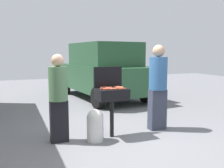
# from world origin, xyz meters

# --- Properties ---
(ground_plane) EXTENTS (24.00, 24.00, 0.00)m
(ground_plane) POSITION_xyz_m (0.00, 0.00, 0.00)
(ground_plane) COLOR slate
(bbq_grill) EXTENTS (0.60, 0.44, 0.98)m
(bbq_grill) POSITION_xyz_m (-0.14, 0.23, 0.83)
(bbq_grill) COLOR black
(bbq_grill) RESTS_ON ground
(grill_lid_open) EXTENTS (0.60, 0.05, 0.42)m
(grill_lid_open) POSITION_xyz_m (-0.14, 0.45, 1.19)
(grill_lid_open) COLOR black
(grill_lid_open) RESTS_ON bbq_grill
(hot_dog_0) EXTENTS (0.13, 0.03, 0.03)m
(hot_dog_0) POSITION_xyz_m (-0.16, 0.32, 0.99)
(hot_dog_0) COLOR #B74C33
(hot_dog_0) RESTS_ON bbq_grill
(hot_dog_1) EXTENTS (0.13, 0.03, 0.03)m
(hot_dog_1) POSITION_xyz_m (-0.26, 0.17, 0.99)
(hot_dog_1) COLOR #B74C33
(hot_dog_1) RESTS_ON bbq_grill
(hot_dog_2) EXTENTS (0.13, 0.04, 0.03)m
(hot_dog_2) POSITION_xyz_m (-0.26, 0.36, 0.99)
(hot_dog_2) COLOR #B74C33
(hot_dog_2) RESTS_ON bbq_grill
(hot_dog_3) EXTENTS (0.13, 0.04, 0.03)m
(hot_dog_3) POSITION_xyz_m (-0.02, 0.11, 0.99)
(hot_dog_3) COLOR #B74C33
(hot_dog_3) RESTS_ON bbq_grill
(hot_dog_4) EXTENTS (0.13, 0.04, 0.03)m
(hot_dog_4) POSITION_xyz_m (0.02, 0.06, 0.99)
(hot_dog_4) COLOR #AD4228
(hot_dog_4) RESTS_ON bbq_grill
(hot_dog_5) EXTENTS (0.13, 0.04, 0.03)m
(hot_dog_5) POSITION_xyz_m (-0.11, 0.17, 0.99)
(hot_dog_5) COLOR #C6593D
(hot_dog_5) RESTS_ON bbq_grill
(hot_dog_6) EXTENTS (0.13, 0.04, 0.03)m
(hot_dog_6) POSITION_xyz_m (0.02, 0.17, 0.99)
(hot_dog_6) COLOR #B74C33
(hot_dog_6) RESTS_ON bbq_grill
(hot_dog_7) EXTENTS (0.13, 0.04, 0.03)m
(hot_dog_7) POSITION_xyz_m (-0.21, 0.24, 0.99)
(hot_dog_7) COLOR #C6593D
(hot_dog_7) RESTS_ON bbq_grill
(hot_dog_8) EXTENTS (0.13, 0.03, 0.03)m
(hot_dog_8) POSITION_xyz_m (0.04, 0.28, 0.99)
(hot_dog_8) COLOR #AD4228
(hot_dog_8) RESTS_ON bbq_grill
(hot_dog_9) EXTENTS (0.13, 0.03, 0.03)m
(hot_dog_9) POSITION_xyz_m (-0.16, 0.10, 0.99)
(hot_dog_9) COLOR #C6593D
(hot_dog_9) RESTS_ON bbq_grill
(hot_dog_10) EXTENTS (0.13, 0.04, 0.03)m
(hot_dog_10) POSITION_xyz_m (0.01, 0.22, 0.99)
(hot_dog_10) COLOR #AD4228
(hot_dog_10) RESTS_ON bbq_grill
(hot_dog_11) EXTENTS (0.13, 0.03, 0.03)m
(hot_dog_11) POSITION_xyz_m (-0.30, 0.11, 0.99)
(hot_dog_11) COLOR #AD4228
(hot_dog_11) RESTS_ON bbq_grill
(hot_dog_12) EXTENTS (0.13, 0.03, 0.03)m
(hot_dog_12) POSITION_xyz_m (0.02, 0.36, 0.99)
(hot_dog_12) COLOR #C6593D
(hot_dog_12) RESTS_ON bbq_grill
(hot_dog_13) EXTENTS (0.13, 0.04, 0.03)m
(hot_dog_13) POSITION_xyz_m (-0.33, 0.20, 0.99)
(hot_dog_13) COLOR #B74C33
(hot_dog_13) RESTS_ON bbq_grill
(hot_dog_14) EXTENTS (0.13, 0.03, 0.03)m
(hot_dog_14) POSITION_xyz_m (0.05, 0.26, 0.99)
(hot_dog_14) COLOR #B74C33
(hot_dog_14) RESTS_ON bbq_grill
(hot_dog_15) EXTENTS (0.13, 0.04, 0.03)m
(hot_dog_15) POSITION_xyz_m (0.05, 0.31, 0.99)
(hot_dog_15) COLOR #B74C33
(hot_dog_15) RESTS_ON bbq_grill
(propane_tank) EXTENTS (0.32, 0.32, 0.62)m
(propane_tank) POSITION_xyz_m (-0.52, 0.12, 0.32)
(propane_tank) COLOR silver
(propane_tank) RESTS_ON ground
(person_left) EXTENTS (0.35, 0.35, 1.66)m
(person_left) POSITION_xyz_m (-1.16, 0.34, 0.90)
(person_left) COLOR black
(person_left) RESTS_ON ground
(person_right) EXTENTS (0.39, 0.39, 1.85)m
(person_right) POSITION_xyz_m (0.97, 0.31, 1.00)
(person_right) COLOR #333847
(person_right) RESTS_ON ground
(parked_minivan) EXTENTS (2.46, 4.60, 2.02)m
(parked_minivan) POSITION_xyz_m (1.15, 4.33, 1.03)
(parked_minivan) COLOR #234C2D
(parked_minivan) RESTS_ON ground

